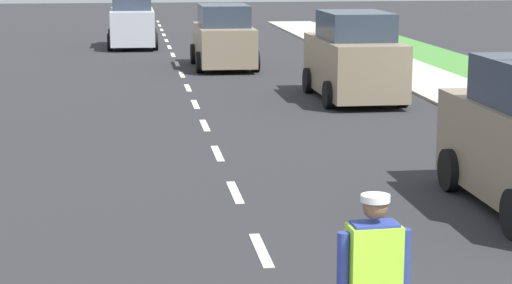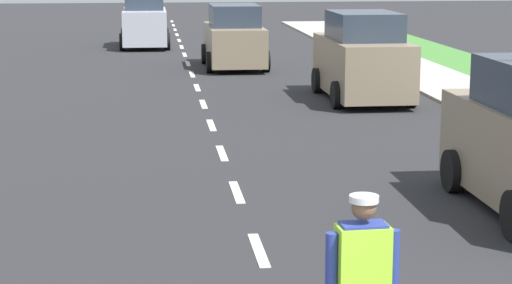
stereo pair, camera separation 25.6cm
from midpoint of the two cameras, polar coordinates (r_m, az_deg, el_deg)
The scene contains 6 objects.
ground_plane at distance 27.01m, azimuth -4.47°, elevation 3.37°, with size 96.00×96.00×0.00m, color #28282B.
lane_center_line at distance 31.17m, azimuth -4.91°, elevation 4.43°, with size 0.14×46.40×0.01m.
road_worker at distance 8.44m, azimuth 6.40°, elevation -8.05°, with size 0.76×0.40×1.67m.
car_parked_far at distance 24.51m, azimuth 5.65°, elevation 5.04°, with size 2.07×4.36×2.28m.
car_outgoing_far at distance 31.39m, azimuth -2.22°, elevation 6.29°, with size 2.02×4.25×2.09m.
car_oncoming_third at distance 38.62m, azimuth -7.71°, elevation 7.23°, with size 1.98×3.99×2.23m.
Camera 1 is at (-1.60, -5.70, 3.72)m, focal length 65.98 mm.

